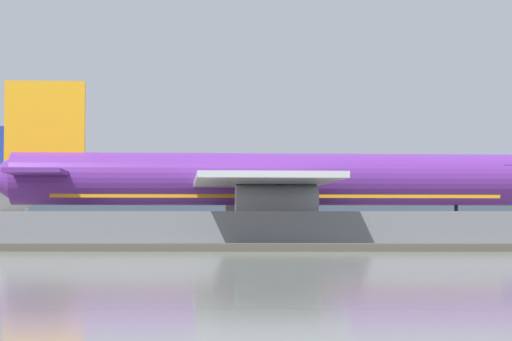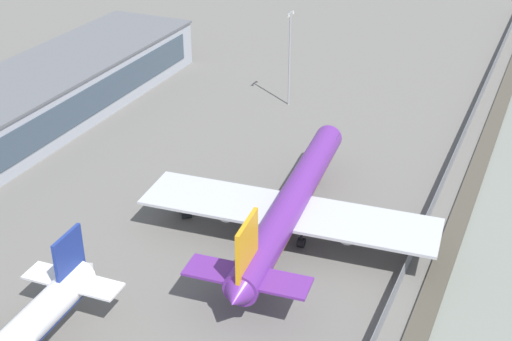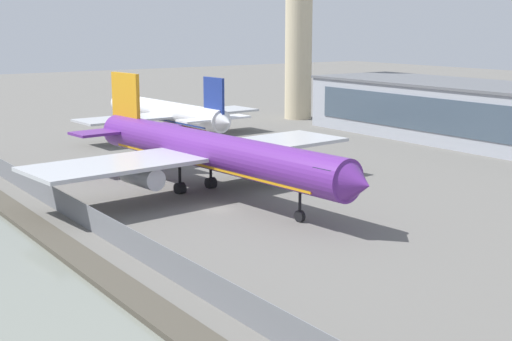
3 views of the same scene
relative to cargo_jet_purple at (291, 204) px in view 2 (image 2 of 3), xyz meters
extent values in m
plane|color=#66635E|center=(7.18, -2.69, -5.53)|extent=(500.00, 500.00, 0.00)
cube|color=#474238|center=(7.18, -23.19, -5.28)|extent=(320.00, 3.00, 0.50)
cube|color=slate|center=(7.18, -18.69, -4.19)|extent=(280.00, 0.08, 2.69)
cylinder|color=slate|center=(7.18, -18.69, -4.19)|extent=(0.10, 0.10, 2.69)
cylinder|color=slate|center=(105.18, -18.69, -4.19)|extent=(0.10, 0.10, 2.69)
cylinder|color=#602889|center=(0.83, 0.08, 0.21)|extent=(47.12, 8.90, 4.68)
cone|color=#602889|center=(25.46, 2.31, 0.21)|extent=(3.43, 4.70, 4.45)
cone|color=#602889|center=(-23.81, -2.16, 0.21)|extent=(3.41, 4.47, 4.21)
cube|color=#232D3D|center=(22.31, 2.02, 0.79)|extent=(2.92, 4.20, 1.40)
cube|color=orange|center=(0.83, 0.08, -1.08)|extent=(40.03, 7.33, 0.84)
cube|color=#B7BABF|center=(-2.52, 11.07, -0.38)|extent=(12.31, 23.35, 0.47)
cube|color=#B7BABF|center=(-0.49, -11.35, -0.38)|extent=(12.31, 23.35, 0.47)
cylinder|color=#B7BABF|center=(-0.96, 9.41, -1.90)|extent=(6.77, 3.16, 2.57)
cylinder|color=#B7BABF|center=(0.75, -9.42, -1.90)|extent=(6.77, 3.16, 2.57)
cube|color=orange|center=(-19.72, -1.79, 4.89)|extent=(7.06, 1.19, 7.96)
cube|color=#602889|center=(-20.09, 2.32, 0.56)|extent=(5.42, 8.64, 0.37)
cube|color=#602889|center=(-19.35, -5.90, 0.56)|extent=(5.42, 8.64, 0.37)
cylinder|color=black|center=(17.17, 1.56, -3.50)|extent=(0.33, 0.33, 2.74)
cylinder|color=black|center=(17.17, 1.56, -4.87)|extent=(1.35, 0.63, 1.31)
cylinder|color=black|center=(-2.66, 2.23, -3.50)|extent=(0.37, 0.37, 2.74)
cylinder|color=black|center=(-2.66, 2.23, -4.87)|extent=(1.60, 1.19, 1.51)
cylinder|color=black|center=(-2.22, -2.67, -3.50)|extent=(0.37, 0.37, 2.74)
cylinder|color=black|center=(-2.22, -2.67, -4.87)|extent=(1.60, 1.19, 1.51)
cone|color=white|center=(-25.31, 18.96, -0.61)|extent=(2.78, 3.74, 3.62)
cube|color=navy|center=(-28.69, 18.79, 3.41)|extent=(5.71, 0.76, 6.83)
cube|color=white|center=(-28.53, 15.46, -0.31)|extent=(4.11, 6.85, 0.32)
cube|color=white|center=(-28.85, 22.13, -0.31)|extent=(4.11, 6.85, 0.32)
cube|color=#1E2328|center=(-1.27, 17.73, -4.78)|extent=(3.51, 3.22, 1.11)
cube|color=#283847|center=(-1.59, 17.49, -3.98)|extent=(1.67, 1.70, 0.50)
cylinder|color=black|center=(-1.64, 16.59, -5.18)|extent=(0.69, 0.60, 0.70)
cylinder|color=black|center=(-2.47, 17.66, -5.18)|extent=(0.69, 0.60, 0.70)
cylinder|color=black|center=(-0.07, 17.80, -5.18)|extent=(0.69, 0.60, 0.70)
cylinder|color=black|center=(-0.90, 18.88, -5.18)|extent=(0.69, 0.60, 0.70)
cube|color=#9EA3AD|center=(10.60, 62.11, -0.44)|extent=(104.11, 21.52, 10.19)
cube|color=#3D4C5B|center=(10.60, 51.27, 0.07)|extent=(95.78, 0.16, 6.11)
cube|color=#5B5E63|center=(10.60, 62.11, 4.91)|extent=(104.71, 22.12, 0.50)
cylinder|color=#93969B|center=(47.63, 19.28, 4.73)|extent=(0.36, 0.36, 20.52)
cube|color=#93969B|center=(47.63, 19.28, 14.74)|extent=(3.20, 0.24, 0.24)
cube|color=silver|center=(46.43, 19.28, 14.44)|extent=(0.60, 0.40, 0.44)
cube|color=silver|center=(48.83, 19.28, 14.44)|extent=(0.60, 0.40, 0.44)
camera|label=1|loc=(0.32, -89.46, -3.52)|focal=70.00mm
camera|label=2|loc=(-86.40, -32.78, 55.73)|focal=50.00mm
camera|label=3|loc=(76.36, -45.57, 15.73)|focal=50.00mm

